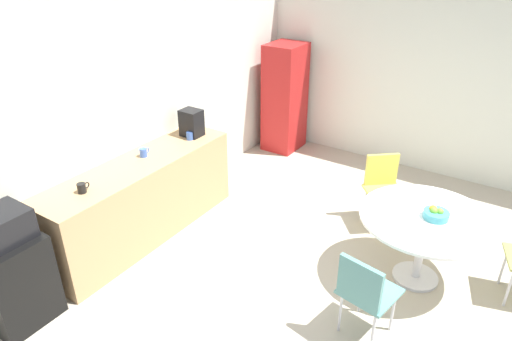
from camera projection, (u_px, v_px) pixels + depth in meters
ground_plane at (383, 303)px, 4.22m from camera, size 6.00×6.00×0.00m
wall_back at (137, 110)px, 5.09m from camera, size 6.00×0.10×2.60m
wall_side_right at (475, 87)px, 5.85m from camera, size 0.10×6.00×2.60m
counter_block at (143, 199)px, 5.02m from camera, size 2.35×0.60×0.90m
mini_fridge at (13, 280)px, 3.90m from camera, size 0.54×0.54×0.81m
locker_cabinet at (285, 98)px, 6.98m from camera, size 0.60×0.50×1.64m
round_table at (425, 227)px, 4.26m from camera, size 1.24×1.24×0.73m
chair_yellow at (383, 182)px, 5.21m from camera, size 0.59×0.59×0.83m
chair_teal at (364, 289)px, 3.64m from camera, size 0.49×0.49×0.83m
fruit_bowl at (436, 214)px, 4.17m from camera, size 0.23×0.23×0.11m
mug_white at (190, 136)px, 5.34m from camera, size 0.13×0.08×0.09m
mug_green at (144, 152)px, 4.93m from camera, size 0.13×0.08×0.09m
mug_red at (82, 188)px, 4.23m from camera, size 0.13×0.08×0.09m
coffee_maker at (192, 123)px, 5.39m from camera, size 0.20×0.24×0.32m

